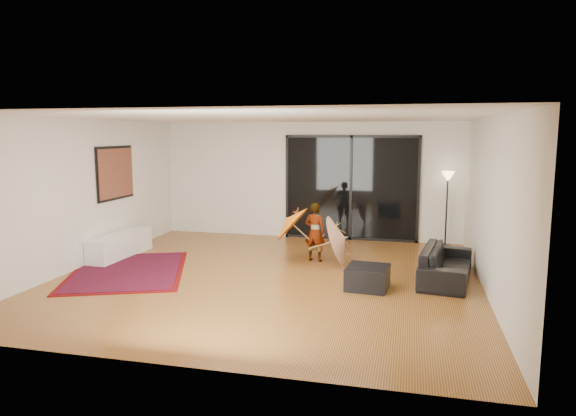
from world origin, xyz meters
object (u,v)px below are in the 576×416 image
(ottoman, at_px, (368,277))
(media_console, at_px, (120,245))
(sofa, at_px, (446,264))
(child, at_px, (315,232))

(ottoman, bearing_deg, media_console, 168.93)
(media_console, distance_m, sofa, 6.20)
(sofa, relative_size, ottoman, 2.97)
(media_console, xyz_separation_m, ottoman, (4.96, -0.97, -0.05))
(ottoman, bearing_deg, child, 126.12)
(sofa, bearing_deg, media_console, 96.74)
(media_console, relative_size, sofa, 0.89)
(ottoman, distance_m, child, 1.97)
(media_console, xyz_separation_m, child, (3.82, 0.59, 0.33))
(ottoman, xyz_separation_m, child, (-1.14, 1.56, 0.38))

